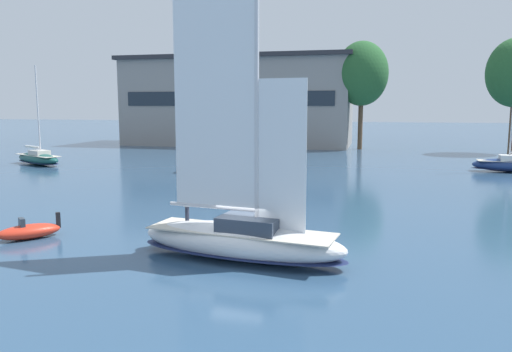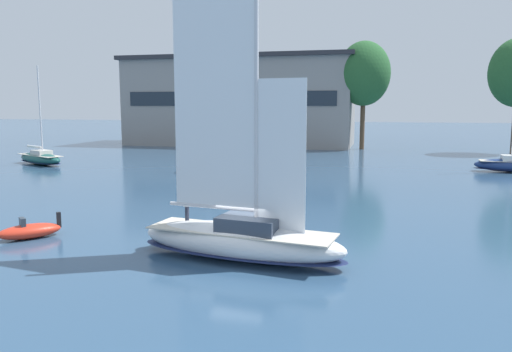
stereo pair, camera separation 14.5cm
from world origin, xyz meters
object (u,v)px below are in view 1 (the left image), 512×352
tree_shore_center (362,74)px  sailboat_moored_near_marina (38,158)px  sailboat_moored_mid_channel (202,168)px  motor_tender (29,231)px  sailboat_main (241,236)px

tree_shore_center → sailboat_moored_near_marina: size_ratio=1.47×
sailboat_moored_mid_channel → sailboat_moored_near_marina: bearing=173.9°
tree_shore_center → sailboat_moored_mid_channel: size_ratio=2.18×
sailboat_moored_near_marina → motor_tender: 36.90m
tree_shore_center → sailboat_moored_near_marina: 50.09m
sailboat_main → sailboat_moored_mid_channel: 30.58m
tree_shore_center → motor_tender: (-15.26, -61.14, -11.80)m
tree_shore_center → sailboat_moored_near_marina: tree_shore_center is taller
sailboat_main → sailboat_moored_near_marina: bearing=138.3°
sailboat_moored_near_marina → motor_tender: (21.98, -29.63, -0.40)m
tree_shore_center → sailboat_moored_mid_channel: (-15.22, -33.84, -11.66)m
sailboat_moored_near_marina → tree_shore_center: bearing=40.2°
sailboat_main → sailboat_moored_mid_channel: (-12.14, 28.06, -0.56)m
sailboat_moored_near_marina → sailboat_moored_mid_channel: 22.14m
tree_shore_center → sailboat_moored_near_marina: bearing=-139.8°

